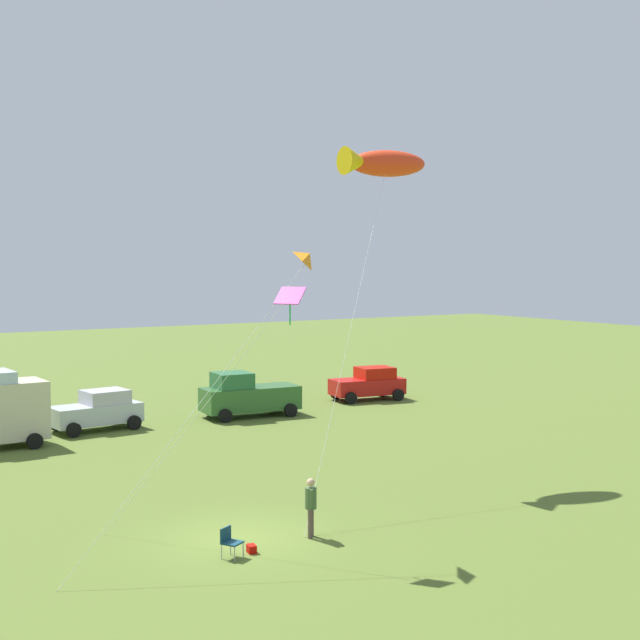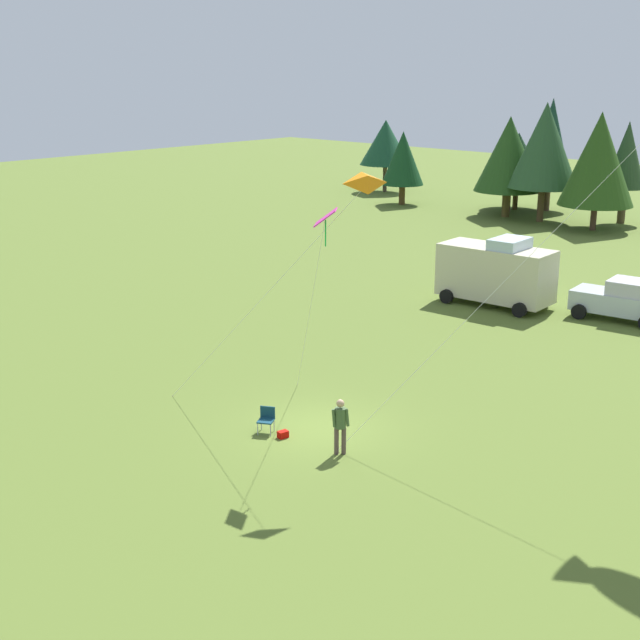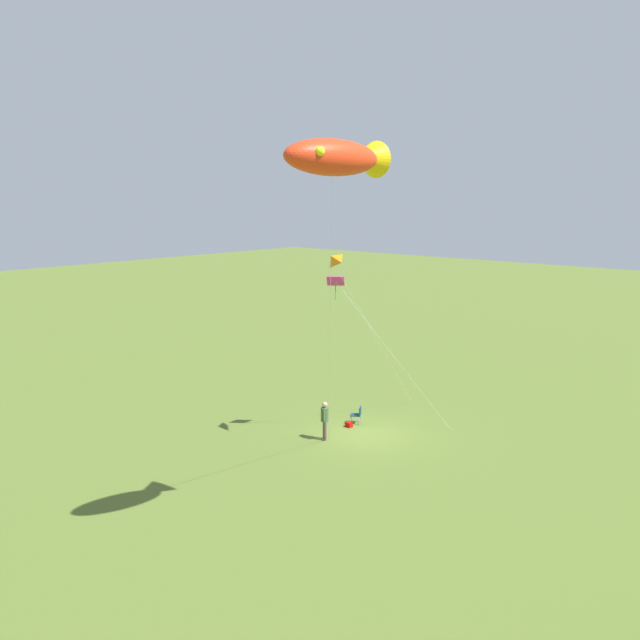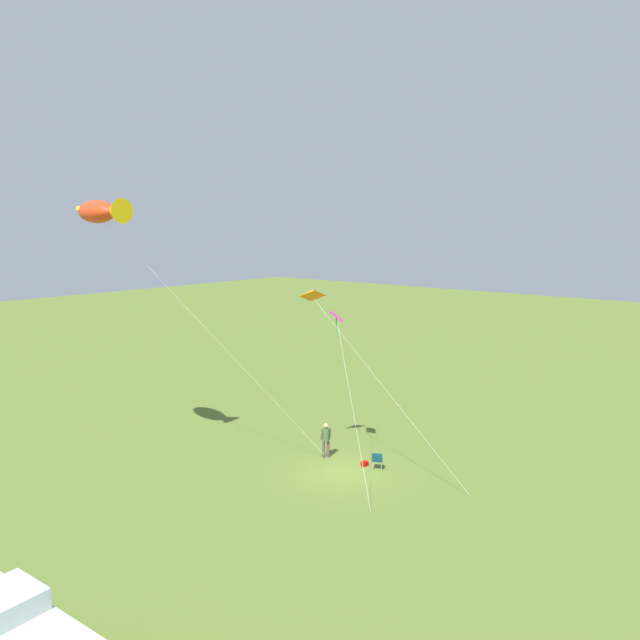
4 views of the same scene
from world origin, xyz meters
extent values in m
plane|color=#546928|center=(0.00, 0.00, 0.00)|extent=(160.00, 160.00, 0.00)
cylinder|color=brown|center=(1.86, -0.88, 0.42)|extent=(0.14, 0.14, 0.85)
cylinder|color=brown|center=(1.71, -1.05, 0.42)|extent=(0.14, 0.14, 0.85)
cylinder|color=#3E5831|center=(1.78, -0.97, 1.16)|extent=(0.48, 0.48, 0.62)
sphere|color=tan|center=(1.78, -0.97, 1.62)|extent=(0.24, 0.24, 0.24)
cylinder|color=#3E5831|center=(1.96, -0.85, 1.19)|extent=(0.16, 0.17, 0.56)
cylinder|color=#3E5831|center=(1.70, -1.16, 1.19)|extent=(0.15, 0.16, 0.56)
cube|color=#103849|center=(-0.96, -1.40, 0.42)|extent=(0.65, 0.65, 0.04)
cube|color=#103849|center=(-1.07, -1.20, 0.62)|extent=(0.44, 0.27, 0.40)
cylinder|color=#A5A8AD|center=(-0.67, -1.47, 0.21)|extent=(0.03, 0.03, 0.42)
cylinder|color=#A5A8AD|center=(-1.04, -1.68, 0.21)|extent=(0.03, 0.03, 0.42)
cylinder|color=#A5A8AD|center=(-0.88, -1.11, 0.21)|extent=(0.03, 0.03, 0.42)
cylinder|color=#A5A8AD|center=(-1.25, -1.32, 0.21)|extent=(0.03, 0.03, 0.42)
cube|color=#C10D05|center=(-0.32, -1.28, 0.11)|extent=(0.27, 0.35, 0.22)
cube|color=beige|center=(-3.98, 16.76, 1.59)|extent=(5.52, 2.51, 2.50)
cube|color=silver|center=(-3.33, 16.80, 3.09)|extent=(1.52, 2.10, 0.50)
cylinder|color=black|center=(-2.11, 18.06, 0.34)|extent=(0.69, 0.26, 0.68)
cylinder|color=black|center=(-1.97, 15.68, 0.34)|extent=(0.69, 0.26, 0.68)
cylinder|color=black|center=(-5.99, 17.83, 0.34)|extent=(0.69, 0.26, 0.68)
cylinder|color=black|center=(-5.85, 15.46, 0.34)|extent=(0.69, 0.26, 0.68)
cube|color=#B6BEC5|center=(1.56, 18.43, 0.79)|extent=(4.38, 2.28, 0.90)
cube|color=#BAB7C2|center=(2.06, 18.49, 1.56)|extent=(2.18, 1.88, 0.65)
cylinder|color=black|center=(-0.06, 19.24, 0.34)|extent=(0.70, 0.30, 0.68)
cylinder|color=black|center=(0.17, 17.27, 0.34)|extent=(0.70, 0.30, 0.68)
cylinder|color=#43382A|center=(-32.00, 43.29, 1.21)|extent=(0.36, 0.36, 2.42)
cone|color=#17432A|center=(-32.00, 43.29, 4.37)|extent=(4.51, 4.51, 3.91)
cylinder|color=#4D381A|center=(-26.39, 38.53, 0.81)|extent=(0.50, 0.50, 1.63)
cone|color=#123B1C|center=(-26.39, 38.53, 3.76)|extent=(3.44, 3.44, 4.27)
cylinder|color=#47331A|center=(-18.22, 42.52, 0.81)|extent=(0.40, 0.40, 1.62)
cone|color=#1A381F|center=(-18.22, 42.52, 3.80)|extent=(4.94, 4.94, 4.35)
cylinder|color=#533328|center=(-18.01, 40.90, 0.81)|extent=(0.59, 0.59, 1.62)
cone|color=#22481D|center=(-18.01, 40.90, 4.18)|extent=(3.72, 3.72, 5.12)
cylinder|color=#4D3F1D|center=(-17.00, 39.12, 0.97)|extent=(0.59, 0.59, 1.94)
cone|color=#204317|center=(-17.00, 39.12, 4.69)|extent=(4.98, 4.98, 5.49)
cylinder|color=#454028|center=(-16.21, 42.92, 1.08)|extent=(0.48, 0.48, 2.17)
cone|color=#284C24|center=(-16.21, 42.92, 4.27)|extent=(3.01, 3.01, 4.20)
cylinder|color=brown|center=(-16.18, 43.79, 1.11)|extent=(0.51, 0.51, 2.22)
cone|color=#173729|center=(-16.18, 43.79, 5.42)|extent=(3.46, 3.46, 6.40)
cylinder|color=#4C3A22|center=(-14.02, 38.98, 1.25)|extent=(0.48, 0.48, 2.49)
cone|color=#254826|center=(-14.02, 38.98, 5.51)|extent=(5.05, 5.05, 6.04)
cylinder|color=#4E3628|center=(-9.61, 38.44, 0.87)|extent=(0.42, 0.42, 1.74)
cone|color=#254615|center=(-9.61, 38.44, 4.90)|extent=(5.12, 5.12, 6.32)
cylinder|color=#4D4027|center=(-9.38, 42.37, 1.26)|extent=(0.56, 0.56, 2.53)
cone|color=#264023|center=(-9.38, 42.37, 4.89)|extent=(2.85, 2.85, 4.73)
cylinder|color=silver|center=(5.59, 2.58, 5.95)|extent=(8.01, 6.97, 11.90)
cylinder|color=#4C3823|center=(1.59, -0.90, 0.00)|extent=(0.04, 0.04, 0.01)
cube|color=#D92FA0|center=(1.13, -0.91, 7.07)|extent=(0.96, 0.99, 0.48)
cylinder|color=green|center=(1.13, -0.91, 6.61)|extent=(0.04, 0.04, 0.76)
cylinder|color=silver|center=(-1.06, 0.75, 3.54)|extent=(4.41, 3.34, 7.07)
cylinder|color=#4C3823|center=(-3.26, 2.41, 0.00)|extent=(0.04, 0.04, 0.01)
pyramid|color=orange|center=(2.16, -0.31, 8.11)|extent=(1.03, 1.14, 0.64)
cylinder|color=silver|center=(-1.82, -0.82, 4.00)|extent=(7.77, 1.15, 7.99)
cylinder|color=#4C3823|center=(-5.70, -1.39, 0.00)|extent=(0.04, 0.04, 0.01)
camera|label=1|loc=(-11.39, -22.77, 8.06)|focal=50.00mm
camera|label=2|loc=(17.94, -19.35, 11.33)|focal=50.00mm
camera|label=3|loc=(25.92, 19.94, 11.00)|focal=42.00mm
camera|label=4|loc=(-16.64, 21.73, 11.23)|focal=35.00mm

